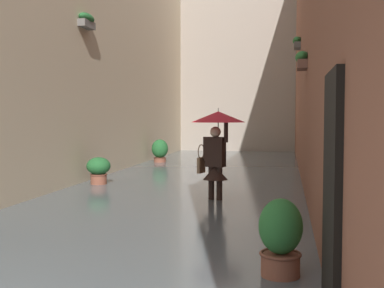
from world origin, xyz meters
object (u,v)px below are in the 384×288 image
(person_wading, at_px, (217,136))
(potted_plant_mid_left, at_px, (281,242))
(potted_plant_far_right, at_px, (99,170))
(potted_plant_mid_right, at_px, (160,151))

(person_wading, bearing_deg, potted_plant_mid_left, 106.05)
(person_wading, relative_size, potted_plant_mid_left, 2.07)
(potted_plant_mid_left, bearing_deg, potted_plant_far_right, -54.39)
(person_wading, height_order, potted_plant_mid_right, person_wading)
(person_wading, height_order, potted_plant_mid_left, person_wading)
(person_wading, distance_m, potted_plant_far_right, 3.76)
(potted_plant_mid_left, bearing_deg, person_wading, -73.95)
(potted_plant_mid_left, height_order, potted_plant_far_right, potted_plant_mid_left)
(potted_plant_far_right, bearing_deg, potted_plant_mid_left, 125.61)
(person_wading, xyz_separation_m, potted_plant_mid_left, (-1.33, 4.62, -0.93))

